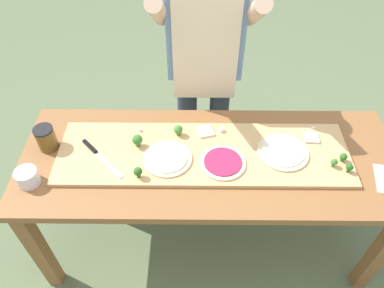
# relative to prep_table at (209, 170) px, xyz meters

# --- Properties ---
(ground_plane) EXTENTS (8.00, 8.00, 0.00)m
(ground_plane) POSITION_rel_prep_table_xyz_m (0.00, 0.00, -0.66)
(ground_plane) COLOR #60704C
(prep_table) EXTENTS (1.88, 0.71, 0.76)m
(prep_table) POSITION_rel_prep_table_xyz_m (0.00, 0.00, 0.00)
(prep_table) COLOR brown
(prep_table) RESTS_ON ground
(cutting_board) EXTENTS (1.44, 0.41, 0.02)m
(cutting_board) POSITION_rel_prep_table_xyz_m (-0.03, 0.02, 0.11)
(cutting_board) COLOR tan
(cutting_board) RESTS_ON prep_table
(chefs_knife) EXTENTS (0.24, 0.25, 0.02)m
(chefs_knife) POSITION_rel_prep_table_xyz_m (-0.56, 0.00, 0.13)
(chefs_knife) COLOR #B7BABF
(chefs_knife) RESTS_ON cutting_board
(pizza_whole_cheese_artichoke) EXTENTS (0.24, 0.24, 0.02)m
(pizza_whole_cheese_artichoke) POSITION_rel_prep_table_xyz_m (-0.21, -0.03, 0.13)
(pizza_whole_cheese_artichoke) COLOR beige
(pizza_whole_cheese_artichoke) RESTS_ON cutting_board
(pizza_whole_white_garlic) EXTENTS (0.25, 0.25, 0.02)m
(pizza_whole_white_garlic) POSITION_rel_prep_table_xyz_m (0.36, 0.02, 0.13)
(pizza_whole_white_garlic) COLOR beige
(pizza_whole_white_garlic) RESTS_ON cutting_board
(pizza_whole_beet_magenta) EXTENTS (0.22, 0.22, 0.02)m
(pizza_whole_beet_magenta) POSITION_rel_prep_table_xyz_m (0.06, -0.05, 0.13)
(pizza_whole_beet_magenta) COLOR beige
(pizza_whole_beet_magenta) RESTS_ON cutting_board
(pizza_slice_far_left) EXTENTS (0.08, 0.08, 0.01)m
(pizza_slice_far_left) POSITION_rel_prep_table_xyz_m (0.52, 0.12, 0.13)
(pizza_slice_far_left) COLOR silver
(pizza_slice_far_left) RESTS_ON cutting_board
(pizza_slice_center) EXTENTS (0.10, 0.10, 0.01)m
(pizza_slice_center) POSITION_rel_prep_table_xyz_m (-0.02, 0.16, 0.13)
(pizza_slice_center) COLOR silver
(pizza_slice_center) RESTS_ON cutting_board
(broccoli_floret_front_right) EXTENTS (0.04, 0.04, 0.05)m
(broccoli_floret_front_right) POSITION_rel_prep_table_xyz_m (0.63, -0.03, 0.15)
(broccoli_floret_front_right) COLOR #366618
(broccoli_floret_front_right) RESTS_ON cutting_board
(broccoli_floret_center_right) EXTENTS (0.05, 0.05, 0.06)m
(broccoli_floret_center_right) POSITION_rel_prep_table_xyz_m (-0.16, 0.14, 0.15)
(broccoli_floret_center_right) COLOR #487A23
(broccoli_floret_center_right) RESTS_ON cutting_board
(broccoli_floret_front_left) EXTENTS (0.05, 0.05, 0.07)m
(broccoli_floret_front_left) POSITION_rel_prep_table_xyz_m (-0.36, 0.06, 0.16)
(broccoli_floret_front_left) COLOR #3F7220
(broccoli_floret_front_left) RESTS_ON cutting_board
(broccoli_floret_back_left) EXTENTS (0.04, 0.04, 0.06)m
(broccoli_floret_back_left) POSITION_rel_prep_table_xyz_m (-0.33, -0.14, 0.16)
(broccoli_floret_back_left) COLOR #366618
(broccoli_floret_back_left) RESTS_ON cutting_board
(broccoli_floret_front_mid) EXTENTS (0.03, 0.03, 0.05)m
(broccoli_floret_front_mid) POSITION_rel_prep_table_xyz_m (0.58, -0.07, 0.15)
(broccoli_floret_front_mid) COLOR #3F7220
(broccoli_floret_front_mid) RESTS_ON cutting_board
(broccoli_floret_center_left) EXTENTS (0.03, 0.03, 0.05)m
(broccoli_floret_center_left) POSITION_rel_prep_table_xyz_m (0.64, -0.10, 0.15)
(broccoli_floret_center_left) COLOR #2C5915
(broccoli_floret_center_left) RESTS_ON cutting_board
(cheese_crumble_a) EXTENTS (0.02, 0.02, 0.01)m
(cheese_crumble_a) POSITION_rel_prep_table_xyz_m (-0.36, 0.16, 0.13)
(cheese_crumble_a) COLOR silver
(cheese_crumble_a) RESTS_ON cutting_board
(cheese_crumble_b) EXTENTS (0.01, 0.01, 0.01)m
(cheese_crumble_b) POSITION_rel_prep_table_xyz_m (0.55, 0.19, 0.13)
(cheese_crumble_b) COLOR silver
(cheese_crumble_b) RESTS_ON cutting_board
(cheese_crumble_c) EXTENTS (0.03, 0.03, 0.02)m
(cheese_crumble_c) POSITION_rel_prep_table_xyz_m (0.06, 0.17, 0.13)
(cheese_crumble_c) COLOR white
(cheese_crumble_c) RESTS_ON cutting_board
(flour_cup) EXTENTS (0.10, 0.10, 0.08)m
(flour_cup) POSITION_rel_prep_table_xyz_m (-0.84, -0.16, 0.13)
(flour_cup) COLOR white
(flour_cup) RESTS_ON prep_table
(sauce_jar) EXTENTS (0.10, 0.10, 0.13)m
(sauce_jar) POSITION_rel_prep_table_xyz_m (-0.81, 0.06, 0.16)
(sauce_jar) COLOR brown
(sauce_jar) RESTS_ON prep_table
(cook_center) EXTENTS (0.54, 0.39, 1.67)m
(cook_center) POSITION_rel_prep_table_xyz_m (-0.02, 0.53, 0.34)
(cook_center) COLOR #333847
(cook_center) RESTS_ON ground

